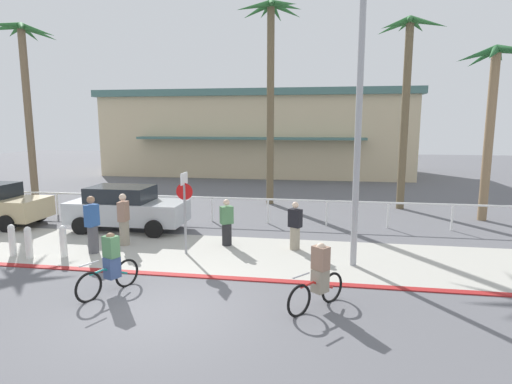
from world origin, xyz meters
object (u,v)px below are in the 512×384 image
(palm_tree_2, at_px, (271,54))
(streetlight_curb, at_px, (359,114))
(palm_tree_4, at_px, (493,96))
(pedestrian_2, at_px, (124,222))
(bollard_1, at_px, (63,241))
(pedestrian_0, at_px, (92,227))
(palm_tree_3, at_px, (407,72))
(bollard_0, at_px, (12,240))
(cyclist_teal_0, at_px, (110,265))
(palm_tree_1, at_px, (25,72))
(pedestrian_3, at_px, (227,225))
(cyclist_red_1, at_px, (319,277))
(stop_sign_bike_lane, at_px, (185,201))
(bollard_2, at_px, (29,242))
(car_silver_1, at_px, (126,208))
(pedestrian_1, at_px, (295,228))

(palm_tree_2, bearing_deg, streetlight_curb, -68.90)
(palm_tree_4, height_order, pedestrian_2, palm_tree_4)
(bollard_1, bearing_deg, pedestrian_0, 38.19)
(pedestrian_0, bearing_deg, bollard_1, -141.81)
(palm_tree_3, bearing_deg, bollard_0, -143.74)
(bollard_0, height_order, pedestrian_2, pedestrian_2)
(streetlight_curb, distance_m, palm_tree_2, 10.44)
(palm_tree_3, relative_size, cyclist_teal_0, 5.21)
(palm_tree_1, bearing_deg, pedestrian_3, -27.53)
(palm_tree_1, height_order, palm_tree_3, palm_tree_1)
(bollard_1, height_order, palm_tree_2, palm_tree_2)
(palm_tree_3, relative_size, cyclist_red_1, 5.88)
(streetlight_curb, xyz_separation_m, cyclist_red_1, (-0.94, -2.71, -3.58))
(bollard_1, height_order, palm_tree_4, palm_tree_4)
(stop_sign_bike_lane, xyz_separation_m, pedestrian_2, (-2.32, 0.55, -0.86))
(palm_tree_2, distance_m, cyclist_red_1, 14.00)
(streetlight_curb, distance_m, palm_tree_4, 9.14)
(stop_sign_bike_lane, distance_m, palm_tree_3, 12.47)
(pedestrian_0, xyz_separation_m, pedestrian_3, (3.94, 1.49, -0.14))
(bollard_2, relative_size, cyclist_teal_0, 0.59)
(car_silver_1, bearing_deg, streetlight_curb, -20.06)
(pedestrian_2, bearing_deg, bollard_0, -150.53)
(palm_tree_1, height_order, pedestrian_3, palm_tree_1)
(palm_tree_3, bearing_deg, bollard_2, -141.80)
(palm_tree_1, height_order, cyclist_teal_0, palm_tree_1)
(pedestrian_0, distance_m, pedestrian_2, 1.11)
(palm_tree_4, height_order, pedestrian_3, palm_tree_4)
(cyclist_red_1, relative_size, pedestrian_3, 0.95)
(stop_sign_bike_lane, distance_m, bollard_1, 3.86)
(bollard_0, height_order, cyclist_teal_0, cyclist_teal_0)
(cyclist_teal_0, distance_m, pedestrian_0, 3.48)
(stop_sign_bike_lane, distance_m, bollard_2, 4.81)
(bollard_0, relative_size, pedestrian_2, 0.57)
(pedestrian_3, bearing_deg, palm_tree_2, 86.66)
(streetlight_curb, bearing_deg, pedestrian_2, 171.76)
(pedestrian_1, xyz_separation_m, pedestrian_3, (-2.27, 0.11, -0.00))
(stop_sign_bike_lane, xyz_separation_m, pedestrian_1, (3.33, 0.98, -0.95))
(palm_tree_1, bearing_deg, palm_tree_4, -1.63)
(cyclist_teal_0, xyz_separation_m, pedestrian_0, (-2.09, 2.78, 0.16))
(pedestrian_0, bearing_deg, cyclist_red_1, -21.92)
(bollard_1, bearing_deg, palm_tree_2, 62.44)
(palm_tree_1, bearing_deg, palm_tree_3, 4.29)
(pedestrian_1, relative_size, pedestrian_3, 1.00)
(cyclist_teal_0, bearing_deg, bollard_1, 140.73)
(stop_sign_bike_lane, distance_m, pedestrian_2, 2.54)
(palm_tree_4, distance_m, cyclist_red_1, 12.65)
(bollard_2, bearing_deg, stop_sign_bike_lane, 15.23)
(palm_tree_2, relative_size, pedestrian_3, 6.25)
(cyclist_red_1, bearing_deg, cyclist_teal_0, 179.42)
(bollard_1, xyz_separation_m, palm_tree_2, (5.07, 9.70, 6.86))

